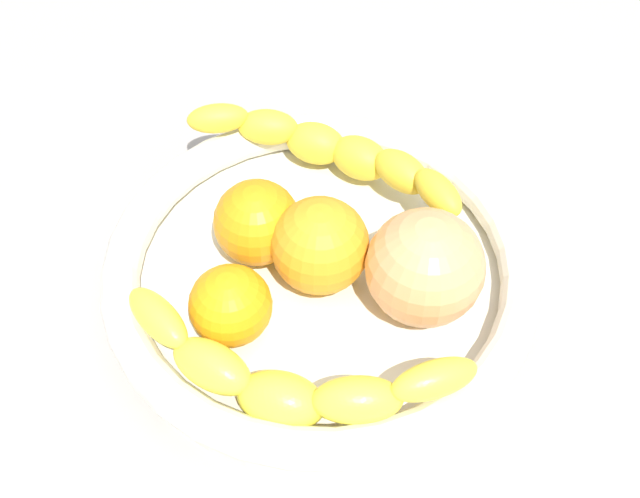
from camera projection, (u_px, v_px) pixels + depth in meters
kitchen_counter at (320, 305)px, 57.48cm from camera, size 120.00×120.00×3.00cm
fruit_bowl at (320, 273)px, 54.46cm from camera, size 30.00×30.00×4.66cm
banana_draped_left at (285, 379)px, 46.53cm from camera, size 14.86×18.46×4.74cm
banana_draped_right at (333, 151)px, 58.59cm from camera, size 12.18×20.59×4.63cm
orange_front at (315, 247)px, 52.05cm from camera, size 6.72×6.72×6.72cm
orange_mid_left at (234, 309)px, 49.65cm from camera, size 5.43×5.43×5.43cm
orange_mid_right at (257, 223)px, 53.87cm from camera, size 6.10×6.10×6.10cm
peach_blush at (425, 268)px, 50.25cm from camera, size 7.83×7.83×7.83cm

